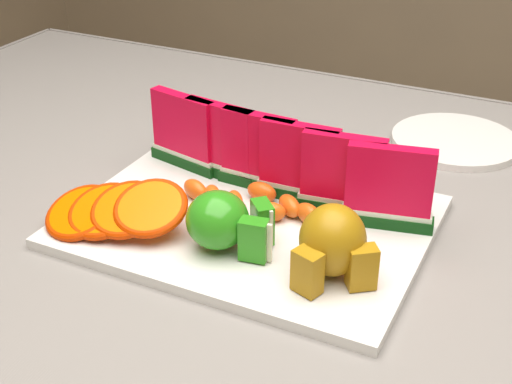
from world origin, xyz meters
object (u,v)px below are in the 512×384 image
apple_cluster (224,222)px  side_plate (455,141)px  pear_cluster (333,243)px  fork (214,142)px  platter (250,221)px

apple_cluster → side_plate: apple_cluster is taller
pear_cluster → fork: 0.36m
pear_cluster → side_plate: (0.04, 0.39, -0.05)m
fork → apple_cluster: bearing=-58.6°
pear_cluster → apple_cluster: bearing=-178.6°
pear_cluster → platter: bearing=152.3°
side_plate → fork: (-0.31, -0.15, -0.00)m
pear_cluster → side_plate: size_ratio=0.39×
platter → fork: platter is taller
apple_cluster → fork: 0.29m
apple_cluster → side_plate: bearing=67.7°
platter → apple_cluster: apple_cluster is taller
apple_cluster → side_plate: (0.16, 0.39, -0.04)m
pear_cluster → side_plate: 0.40m
pear_cluster → fork: size_ratio=0.45×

